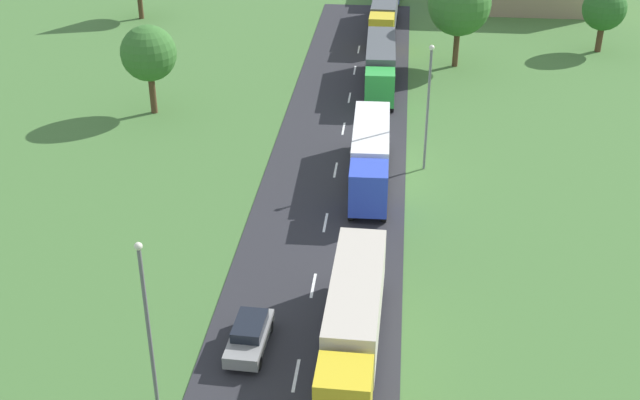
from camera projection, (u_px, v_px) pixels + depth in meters
truck_second at (354, 318)px, 40.32m from camera, size 2.69×12.48×3.63m
truck_third at (370, 154)px, 56.72m from camera, size 2.75×12.21×3.55m
truck_fourth at (380, 64)px, 72.76m from camera, size 2.80×12.19×3.74m
truck_fifth at (385, 12)px, 87.15m from camera, size 2.71×14.94×3.64m
car_third at (249, 335)px, 41.24m from camera, size 1.91×4.31×1.52m
lamppost_second at (147, 318)px, 35.95m from camera, size 0.36×0.36×8.63m
lamppost_third at (428, 103)px, 57.08m from camera, size 0.36×0.36×9.20m
tree_oak at (604, 9)px, 80.61m from camera, size 4.26×4.26×6.46m
tree_birch at (460, 4)px, 76.00m from camera, size 5.83×5.83×8.87m
tree_elm at (149, 54)px, 66.31m from camera, size 4.52×4.52×7.38m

